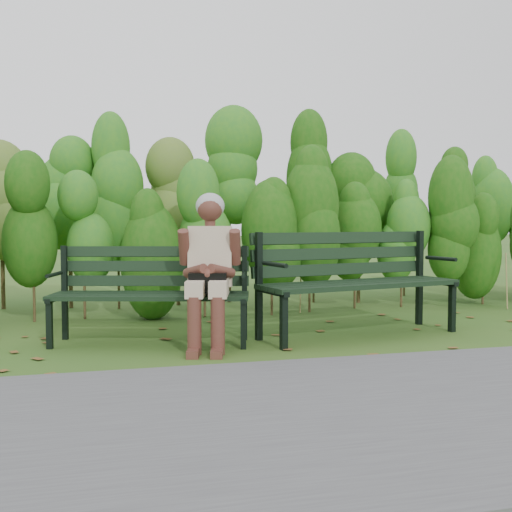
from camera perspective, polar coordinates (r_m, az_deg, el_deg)
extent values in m
plane|color=#2A521A|center=(5.62, 0.89, -7.86)|extent=(80.00, 80.00, 0.00)
cube|color=#474749|center=(3.60, 10.41, -14.23)|extent=(60.00, 2.50, 0.01)
cylinder|color=#47381E|center=(6.69, -20.23, -2.80)|extent=(0.03, 0.03, 0.80)
ellipsoid|color=#2A7424|center=(6.65, -20.34, 2.69)|extent=(0.64, 0.64, 1.44)
cylinder|color=#47381E|center=(6.65, -14.97, -2.74)|extent=(0.03, 0.03, 0.80)
ellipsoid|color=#2A7424|center=(6.62, -15.06, 2.78)|extent=(0.64, 0.64, 1.44)
cylinder|color=#47381E|center=(6.67, -9.71, -2.66)|extent=(0.03, 0.03, 0.80)
ellipsoid|color=#2A7424|center=(6.64, -9.76, 2.84)|extent=(0.64, 0.64, 1.44)
cylinder|color=#47381E|center=(6.75, -4.52, -2.56)|extent=(0.03, 0.03, 0.80)
ellipsoid|color=#2A7424|center=(6.71, -4.54, 2.88)|extent=(0.64, 0.64, 1.44)
cylinder|color=#47381E|center=(6.88, 0.51, -2.44)|extent=(0.03, 0.03, 0.80)
ellipsoid|color=#2A7424|center=(6.84, 0.51, 2.90)|extent=(0.64, 0.64, 1.44)
cylinder|color=#47381E|center=(7.06, 5.32, -2.30)|extent=(0.03, 0.03, 0.80)
ellipsoid|color=#2A7424|center=(7.03, 5.35, 2.90)|extent=(0.64, 0.64, 1.44)
cylinder|color=#47381E|center=(7.29, 9.86, -2.16)|extent=(0.03, 0.03, 0.80)
ellipsoid|color=#2A7424|center=(7.25, 9.91, 2.87)|extent=(0.64, 0.64, 1.44)
cylinder|color=#47381E|center=(7.56, 14.10, -2.02)|extent=(0.03, 0.03, 0.80)
ellipsoid|color=#2A7424|center=(7.53, 14.17, 2.84)|extent=(0.64, 0.64, 1.44)
cylinder|color=#47381E|center=(7.87, 18.02, -1.88)|extent=(0.03, 0.03, 0.80)
ellipsoid|color=#2A7424|center=(7.84, 18.11, 2.79)|extent=(0.64, 0.64, 1.44)
cylinder|color=#47381E|center=(8.21, 21.64, -1.74)|extent=(0.03, 0.03, 0.80)
ellipsoid|color=#2A7424|center=(8.18, 21.73, 2.73)|extent=(0.64, 0.64, 1.44)
cylinder|color=#47381E|center=(7.65, -17.84, -0.89)|extent=(0.04, 0.04, 1.10)
ellipsoid|color=#19550F|center=(7.64, -17.95, 5.71)|extent=(0.70, 0.70, 1.98)
cylinder|color=#47381E|center=(7.64, -12.08, -0.81)|extent=(0.04, 0.04, 1.10)
ellipsoid|color=#19550F|center=(7.63, -12.16, 5.80)|extent=(0.70, 0.70, 1.98)
cylinder|color=#47381E|center=(7.71, -6.36, -0.72)|extent=(0.04, 0.04, 1.10)
ellipsoid|color=#19550F|center=(7.70, -6.41, 5.83)|extent=(0.70, 0.70, 1.98)
cylinder|color=#47381E|center=(7.85, -0.80, -0.63)|extent=(0.04, 0.04, 1.10)
ellipsoid|color=#19550F|center=(7.84, -0.81, 5.80)|extent=(0.70, 0.70, 1.98)
cylinder|color=#47381E|center=(8.06, 4.51, -0.54)|extent=(0.04, 0.04, 1.10)
ellipsoid|color=#19550F|center=(8.05, 4.54, 5.72)|extent=(0.70, 0.70, 1.98)
cylinder|color=#47381E|center=(8.34, 9.51, -0.44)|extent=(0.04, 0.04, 1.10)
ellipsoid|color=#19550F|center=(8.33, 9.56, 5.61)|extent=(0.70, 0.70, 1.98)
cylinder|color=#47381E|center=(8.68, 14.15, -0.35)|extent=(0.04, 0.04, 1.10)
ellipsoid|color=#19550F|center=(8.67, 14.23, 5.46)|extent=(0.70, 0.70, 1.98)
cylinder|color=#47381E|center=(9.07, 18.42, -0.27)|extent=(0.04, 0.04, 1.10)
ellipsoid|color=#19550F|center=(9.06, 18.52, 5.29)|extent=(0.70, 0.70, 1.98)
cylinder|color=#47381E|center=(9.51, 22.31, -0.19)|extent=(0.04, 0.04, 1.10)
ellipsoid|color=#19550F|center=(9.50, 22.43, 5.11)|extent=(0.70, 0.70, 1.98)
cube|color=brown|center=(4.86, -9.70, -9.63)|extent=(0.11, 0.11, 0.01)
cube|color=brown|center=(5.38, 20.69, -8.55)|extent=(0.11, 0.10, 0.01)
cube|color=brown|center=(4.53, -20.57, -10.76)|extent=(0.11, 0.11, 0.01)
cube|color=brown|center=(7.22, 21.33, -5.57)|extent=(0.08, 0.10, 0.01)
cube|color=brown|center=(6.37, 7.20, -6.52)|extent=(0.11, 0.11, 0.01)
cube|color=brown|center=(4.62, -3.86, -10.26)|extent=(0.10, 0.08, 0.01)
cube|color=brown|center=(5.05, -14.88, -9.19)|extent=(0.09, 0.10, 0.01)
cube|color=brown|center=(6.30, 13.11, -6.69)|extent=(0.11, 0.11, 0.01)
cube|color=brown|center=(6.24, 3.09, -6.72)|extent=(0.10, 0.11, 0.01)
cube|color=brown|center=(5.60, -11.17, -7.93)|extent=(0.10, 0.08, 0.01)
cube|color=brown|center=(6.16, -2.34, -6.85)|extent=(0.10, 0.11, 0.01)
cube|color=brown|center=(5.49, 4.94, -8.09)|extent=(0.11, 0.11, 0.01)
cube|color=brown|center=(5.33, -17.66, -8.58)|extent=(0.11, 0.10, 0.01)
cube|color=brown|center=(5.74, -9.84, -7.63)|extent=(0.11, 0.11, 0.01)
cube|color=brown|center=(4.86, 9.24, -9.64)|extent=(0.11, 0.11, 0.01)
cube|color=brown|center=(6.15, -22.88, -7.12)|extent=(0.11, 0.09, 0.01)
cube|color=brown|center=(6.67, 5.77, -6.08)|extent=(0.11, 0.11, 0.01)
cube|color=brown|center=(5.19, -14.10, -8.84)|extent=(0.10, 0.11, 0.01)
cube|color=brown|center=(7.01, 15.33, -5.72)|extent=(0.11, 0.11, 0.01)
cube|color=brown|center=(5.86, 21.41, -7.59)|extent=(0.11, 0.10, 0.01)
cube|color=brown|center=(5.75, 6.31, -7.59)|extent=(0.08, 0.10, 0.01)
cube|color=brown|center=(7.19, 14.99, -5.49)|extent=(0.11, 0.10, 0.01)
cube|color=brown|center=(5.17, 12.23, -8.87)|extent=(0.08, 0.10, 0.01)
cube|color=brown|center=(7.33, 21.43, -5.44)|extent=(0.10, 0.08, 0.01)
cube|color=black|center=(5.19, -10.40, -3.99)|extent=(1.70, 0.54, 0.04)
cube|color=black|center=(5.31, -10.16, -3.83)|extent=(1.70, 0.54, 0.04)
cube|color=black|center=(5.43, -9.93, -3.67)|extent=(1.70, 0.54, 0.04)
cube|color=black|center=(5.54, -9.71, -3.52)|extent=(1.70, 0.54, 0.04)
cube|color=black|center=(5.62, -9.57, -2.34)|extent=(1.69, 0.49, 0.10)
cube|color=black|center=(5.62, -9.55, -0.96)|extent=(1.69, 0.49, 0.10)
cube|color=black|center=(5.63, -9.54, 0.42)|extent=(1.69, 0.49, 0.10)
cube|color=black|center=(5.42, -19.08, -6.12)|extent=(0.06, 0.06, 0.43)
cube|color=black|center=(5.78, -17.76, -3.35)|extent=(0.06, 0.06, 0.87)
cube|color=black|center=(5.58, -18.46, -3.80)|extent=(0.17, 0.48, 0.04)
cylinder|color=black|center=(5.51, -18.66, -1.68)|extent=(0.12, 0.36, 0.03)
cube|color=black|center=(5.12, -1.21, -6.48)|extent=(0.06, 0.06, 0.43)
cube|color=black|center=(5.50, -1.10, -3.53)|extent=(0.06, 0.06, 0.87)
cube|color=black|center=(5.28, -1.16, -4.02)|extent=(0.17, 0.48, 0.04)
cylinder|color=black|center=(5.21, -1.17, -1.78)|extent=(0.12, 0.36, 0.03)
cube|color=black|center=(5.58, 11.15, -2.84)|extent=(1.96, 0.53, 0.04)
cube|color=black|center=(5.69, 10.31, -2.72)|extent=(1.96, 0.53, 0.04)
cube|color=black|center=(5.80, 9.50, -2.59)|extent=(1.96, 0.53, 0.04)
cube|color=black|center=(5.92, 8.72, -2.48)|extent=(1.96, 0.53, 0.04)
cube|color=black|center=(5.99, 8.17, -1.24)|extent=(1.95, 0.47, 0.12)
cube|color=black|center=(5.99, 8.09, 0.24)|extent=(1.95, 0.47, 0.12)
cube|color=black|center=(6.00, 8.02, 1.72)|extent=(1.95, 0.47, 0.12)
cube|color=black|center=(5.09, 2.66, -6.19)|extent=(0.07, 0.07, 0.50)
cube|color=black|center=(5.47, 0.27, -2.90)|extent=(0.07, 0.07, 0.99)
cube|color=black|center=(5.25, 1.51, -3.41)|extent=(0.17, 0.55, 0.04)
cylinder|color=black|center=(5.18, 1.79, -0.81)|extent=(0.12, 0.41, 0.04)
cube|color=black|center=(6.22, 18.17, -4.62)|extent=(0.07, 0.07, 0.50)
cube|color=black|center=(6.54, 15.30, -2.01)|extent=(0.07, 0.07, 0.99)
cube|color=black|center=(6.35, 16.82, -2.38)|extent=(0.17, 0.55, 0.04)
cylinder|color=black|center=(6.29, 17.20, -0.23)|extent=(0.12, 0.41, 0.04)
cube|color=#C3A593|center=(5.07, -5.69, -3.03)|extent=(0.26, 0.47, 0.14)
cube|color=#C3A593|center=(5.06, -3.53, -3.04)|extent=(0.26, 0.47, 0.14)
cylinder|color=#552B22|center=(4.94, -5.89, -6.62)|extent=(0.14, 0.14, 0.48)
cylinder|color=#552B22|center=(4.92, -3.66, -6.64)|extent=(0.14, 0.14, 0.48)
cube|color=#552B22|center=(4.89, -5.98, -9.16)|extent=(0.15, 0.23, 0.06)
cube|color=#552B22|center=(4.88, -3.72, -9.20)|extent=(0.15, 0.23, 0.06)
cube|color=#C3A593|center=(5.33, -4.36, -0.09)|extent=(0.44, 0.35, 0.55)
cylinder|color=#552B22|center=(5.30, -4.40, 3.00)|extent=(0.10, 0.10, 0.11)
sphere|color=#552B22|center=(5.29, -4.41, 4.49)|extent=(0.22, 0.22, 0.22)
ellipsoid|color=gray|center=(5.32, -4.39, 4.77)|extent=(0.26, 0.24, 0.23)
cylinder|color=#552B22|center=(5.26, -6.86, 0.84)|extent=(0.15, 0.24, 0.33)
cylinder|color=#552B22|center=(5.23, -2.01, 0.85)|extent=(0.15, 0.24, 0.33)
cylinder|color=#552B22|center=(5.13, -5.80, -1.42)|extent=(0.19, 0.30, 0.14)
cylinder|color=#552B22|center=(5.11, -3.31, -1.42)|extent=(0.28, 0.24, 0.14)
sphere|color=#552B22|center=(5.05, -4.62, -1.72)|extent=(0.12, 0.12, 0.12)
cube|color=black|center=(5.07, -4.61, -2.55)|extent=(0.34, 0.20, 0.17)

